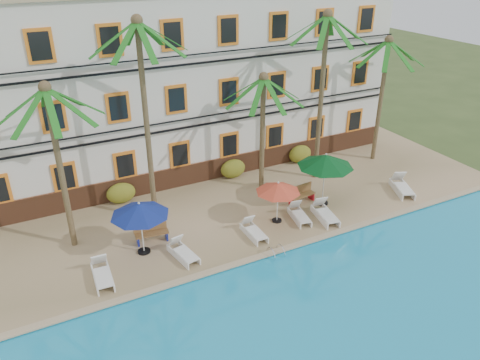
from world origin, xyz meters
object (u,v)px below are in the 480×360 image
palm_b (144,99)px  bench_right (301,194)px  lounger_b (183,252)px  bench_left (151,232)px  palm_e (383,82)px  umbrella_green (326,161)px  lounger_e (325,213)px  umbrella_blue (139,210)px  pool_ladder (276,254)px  lounger_c (253,230)px  lounger_a (102,274)px  lounger_d (299,214)px  lounger_f (402,186)px  palm_d (323,77)px  palm_c (263,115)px  palm_a (56,145)px  umbrella_red (278,188)px

palm_b → bench_right: size_ratio=6.23×
lounger_b → bench_left: bench_left is taller
palm_e → umbrella_green: 7.50m
lounger_e → umbrella_blue: bearing=171.5°
palm_b → pool_ladder: (3.75, -5.33, -6.03)m
lounger_c → bench_left: bench_left is taller
lounger_a → pool_ladder: (7.14, -1.67, -0.29)m
lounger_b → bench_left: size_ratio=1.23×
lounger_d → bench_left: (-7.01, 1.48, 0.20)m
lounger_c → pool_ladder: lounger_c is taller
palm_e → umbrella_green: (-6.31, -3.26, -2.43)m
umbrella_blue → lounger_f: (14.18, -0.94, -1.83)m
palm_d → lounger_c: (-6.15, -3.79, -5.58)m
lounger_b → lounger_e: 7.37m
palm_b → lounger_c: palm_b is taller
palm_d → umbrella_blue: bearing=-166.1°
palm_d → pool_ladder: size_ratio=12.45×
palm_c → bench_left: 8.28m
palm_a → lounger_e: (11.38, -3.32, -4.52)m
palm_a → lounger_e: 12.69m
palm_d → lounger_f: size_ratio=4.23×
palm_d → pool_ladder: palm_d is taller
palm_a → palm_d: 13.74m
umbrella_red → lounger_c: 2.34m
lounger_f → umbrella_red: bearing=176.3°
palm_e → umbrella_green: palm_e is taller
umbrella_red → lounger_a: bearing=-175.8°
palm_e → pool_ladder: bearing=-150.9°
umbrella_red → lounger_d: size_ratio=1.18×
palm_b → lounger_d: bearing=-28.4°
bench_right → lounger_e: bearing=-86.4°
palm_b → lounger_b: (0.04, -3.71, -5.76)m
palm_e → bench_left: (-15.25, -2.53, -4.40)m
palm_d → lounger_d: palm_d is taller
lounger_c → umbrella_green: bearing=12.2°
palm_c → palm_d: (3.46, -0.25, 1.63)m
umbrella_green → lounger_f: umbrella_green is taller
palm_c → lounger_f: palm_c is taller
umbrella_red → umbrella_green: umbrella_green is taller
palm_a → lounger_d: palm_a is taller
palm_e → lounger_b: palm_e is taller
umbrella_green → lounger_d: (-1.93, -0.75, -2.18)m
palm_b → pool_ladder: palm_b is taller
palm_a → lounger_e: palm_a is taller
palm_a → palm_e: 18.49m
lounger_a → bench_right: bearing=9.0°
palm_a → bench_left: size_ratio=4.84×
palm_c → bench_left: (-7.01, -2.30, -3.75)m
lounger_f → palm_b: bearing=164.6°
palm_b → umbrella_green: size_ratio=3.35×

